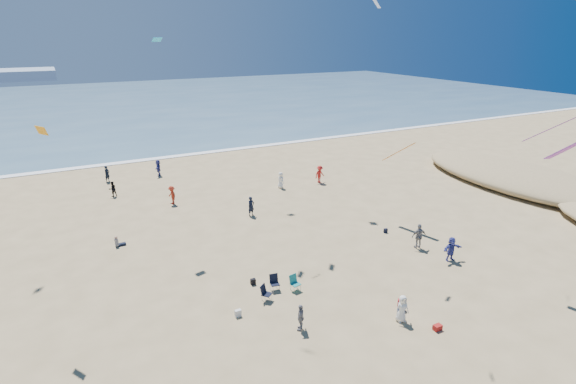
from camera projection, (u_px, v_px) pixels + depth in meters
ocean at (93, 106)px, 96.33m from camera, size 220.00×100.00×0.06m
surf_line at (133, 161)px, 54.55m from camera, size 220.00×1.20×0.08m
standing_flyers at (253, 232)px, 33.25m from camera, size 32.77×48.27×1.87m
seated_group at (286, 352)px, 21.36m from camera, size 15.35×30.19×0.84m
chair_cluster at (279, 287)px, 26.74m from camera, size 2.77×1.57×1.00m
white_tote at (238, 313)px, 24.71m from camera, size 0.35×0.20×0.40m
black_backpack at (253, 282)px, 27.86m from camera, size 0.30×0.22×0.38m
cooler at (437, 327)px, 23.58m from camera, size 0.45×0.30×0.30m
navy_bag at (386, 231)px, 35.11m from camera, size 0.28×0.18×0.34m
kites_aloft at (357, 39)px, 27.02m from camera, size 35.19×34.97×28.73m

